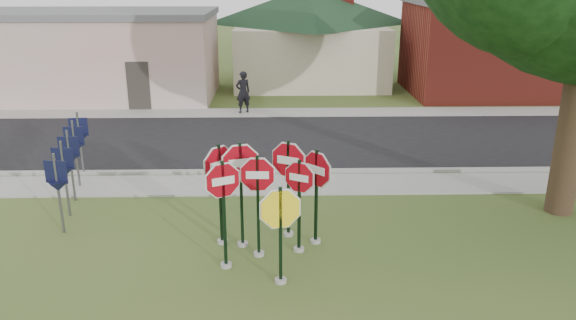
{
  "coord_description": "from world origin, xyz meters",
  "views": [
    {
      "loc": [
        0.12,
        -9.84,
        5.96
      ],
      "look_at": [
        0.38,
        2.0,
        1.97
      ],
      "focal_mm": 35.0,
      "sensor_mm": 36.0,
      "label": 1
    }
  ],
  "objects_px": {
    "stop_sign_center": "(258,193)",
    "stop_sign_left": "(224,201)",
    "stop_sign_yellow": "(280,223)",
    "pedestrian": "(243,92)"
  },
  "relations": [
    {
      "from": "stop_sign_center",
      "to": "stop_sign_left",
      "type": "bearing_deg",
      "value": -144.18
    },
    {
      "from": "stop_sign_yellow",
      "to": "pedestrian",
      "type": "xyz_separation_m",
      "value": [
        -1.5,
        14.18,
        -0.33
      ]
    },
    {
      "from": "stop_sign_left",
      "to": "stop_sign_center",
      "type": "bearing_deg",
      "value": 35.82
    },
    {
      "from": "stop_sign_center",
      "to": "stop_sign_yellow",
      "type": "height_order",
      "value": "stop_sign_center"
    },
    {
      "from": "stop_sign_center",
      "to": "pedestrian",
      "type": "height_order",
      "value": "stop_sign_center"
    },
    {
      "from": "stop_sign_left",
      "to": "pedestrian",
      "type": "relative_size",
      "value": 1.36
    },
    {
      "from": "stop_sign_yellow",
      "to": "stop_sign_left",
      "type": "relative_size",
      "value": 0.88
    },
    {
      "from": "stop_sign_yellow",
      "to": "stop_sign_left",
      "type": "bearing_deg",
      "value": 150.44
    },
    {
      "from": "stop_sign_yellow",
      "to": "stop_sign_center",
      "type": "bearing_deg",
      "value": 112.27
    },
    {
      "from": "stop_sign_center",
      "to": "stop_sign_left",
      "type": "xyz_separation_m",
      "value": [
        -0.68,
        -0.49,
        0.04
      ]
    }
  ]
}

